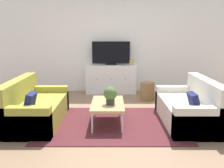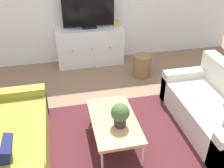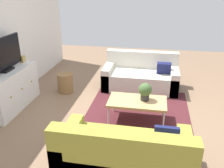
# 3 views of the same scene
# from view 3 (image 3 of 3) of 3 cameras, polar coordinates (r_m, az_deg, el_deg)

# --- Properties ---
(ground_plane) EXTENTS (10.00, 10.00, 0.00)m
(ground_plane) POSITION_cam_3_polar(r_m,az_deg,el_deg) (4.47, 3.95, -7.83)
(ground_plane) COLOR #84664C
(area_rug) EXTENTS (2.50, 1.90, 0.01)m
(area_rug) POSITION_cam_3_polar(r_m,az_deg,el_deg) (4.46, 5.88, -7.92)
(area_rug) COLOR #4C1E23
(area_rug) RESTS_ON ground_plane
(couch_left_side) EXTENTS (0.86, 1.66, 0.80)m
(couch_left_side) POSITION_cam_3_polar(r_m,az_deg,el_deg) (3.14, 2.80, -17.08)
(couch_left_side) COLOR olive
(couch_left_side) RESTS_ON ground_plane
(couch_right_side) EXTENTS (0.86, 1.66, 0.80)m
(couch_right_side) POSITION_cam_3_polar(r_m,az_deg,el_deg) (5.64, 6.82, 1.83)
(couch_right_side) COLOR beige
(couch_right_side) RESTS_ON ground_plane
(coffee_table) EXTENTS (0.57, 1.00, 0.40)m
(coffee_table) POSITION_cam_3_polar(r_m,az_deg,el_deg) (4.22, 5.96, -4.26)
(coffee_table) COLOR tan
(coffee_table) RESTS_ON ground_plane
(potted_plant) EXTENTS (0.23, 0.23, 0.31)m
(potted_plant) POSITION_cam_3_polar(r_m,az_deg,el_deg) (4.17, 7.82, -1.61)
(potted_plant) COLOR #2D2D2D
(potted_plant) RESTS_ON coffee_table
(tv_console) EXTENTS (1.34, 0.47, 0.76)m
(tv_console) POSITION_cam_3_polar(r_m,az_deg,el_deg) (5.02, -22.65, -1.23)
(tv_console) COLOR white
(tv_console) RESTS_ON ground_plane
(flat_screen_tv) EXTENTS (1.00, 0.16, 0.62)m
(flat_screen_tv) POSITION_cam_3_polar(r_m,az_deg,el_deg) (4.81, -24.10, 6.33)
(flat_screen_tv) COLOR black
(flat_screen_tv) RESTS_ON tv_console
(mantel_clock) EXTENTS (0.11, 0.07, 0.13)m
(mantel_clock) POSITION_cam_3_polar(r_m,az_deg,el_deg) (5.31, -20.29, 5.56)
(mantel_clock) COLOR tan
(mantel_clock) RESTS_ON tv_console
(wicker_basket) EXTENTS (0.34, 0.34, 0.42)m
(wicker_basket) POSITION_cam_3_polar(r_m,az_deg,el_deg) (5.47, -10.95, 0.25)
(wicker_basket) COLOR olive
(wicker_basket) RESTS_ON ground_plane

